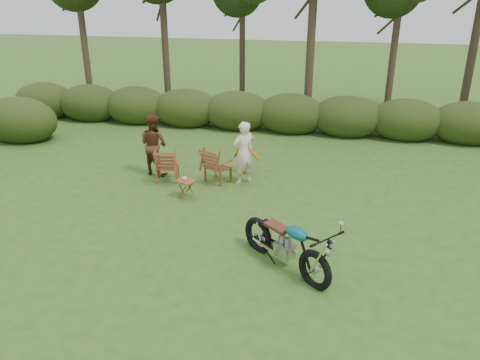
% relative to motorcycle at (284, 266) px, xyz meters
% --- Properties ---
extents(ground, '(80.00, 80.00, 0.00)m').
position_rel_motorcycle_xyz_m(ground, '(-0.91, 0.00, 0.00)').
color(ground, '#30521B').
rests_on(ground, ground).
extents(tree_line, '(22.52, 11.62, 8.14)m').
position_rel_motorcycle_xyz_m(tree_line, '(-0.41, 9.74, 3.81)').
color(tree_line, '#33281B').
rests_on(tree_line, ground).
extents(motorcycle, '(2.21, 2.05, 1.25)m').
position_rel_motorcycle_xyz_m(motorcycle, '(0.00, 0.00, 0.00)').
color(motorcycle, '#0C8DA2').
rests_on(motorcycle, ground).
extents(lawn_chair_right, '(0.88, 0.88, 0.97)m').
position_rel_motorcycle_xyz_m(lawn_chair_right, '(-2.29, 3.78, 0.00)').
color(lawn_chair_right, '#5C3317').
rests_on(lawn_chair_right, ground).
extents(lawn_chair_left, '(0.77, 0.77, 0.95)m').
position_rel_motorcycle_xyz_m(lawn_chair_left, '(-3.64, 3.53, 0.00)').
color(lawn_chair_left, brown).
rests_on(lawn_chair_left, ground).
extents(side_table, '(0.55, 0.50, 0.47)m').
position_rel_motorcycle_xyz_m(side_table, '(-2.80, 2.59, 0.23)').
color(side_table, brown).
rests_on(side_table, ground).
extents(cup, '(0.14, 0.14, 0.09)m').
position_rel_motorcycle_xyz_m(cup, '(-2.83, 2.59, 0.51)').
color(cup, '#EDE1C3').
rests_on(cup, side_table).
extents(adult_a, '(0.73, 0.72, 1.71)m').
position_rel_motorcycle_xyz_m(adult_a, '(-1.60, 3.83, 0.00)').
color(adult_a, '#F1DCC6').
rests_on(adult_a, ground).
extents(adult_b, '(1.02, 0.91, 1.72)m').
position_rel_motorcycle_xyz_m(adult_b, '(-4.19, 3.99, 0.00)').
color(adult_b, '#522C17').
rests_on(adult_b, ground).
extents(child, '(0.87, 0.62, 1.22)m').
position_rel_motorcycle_xyz_m(child, '(-1.67, 4.56, 0.00)').
color(child, orange).
rests_on(child, ground).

